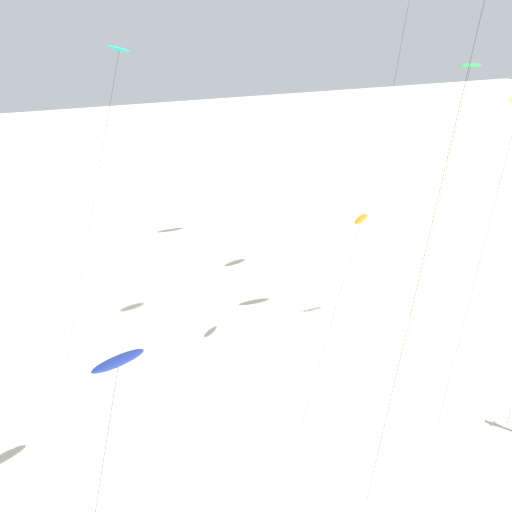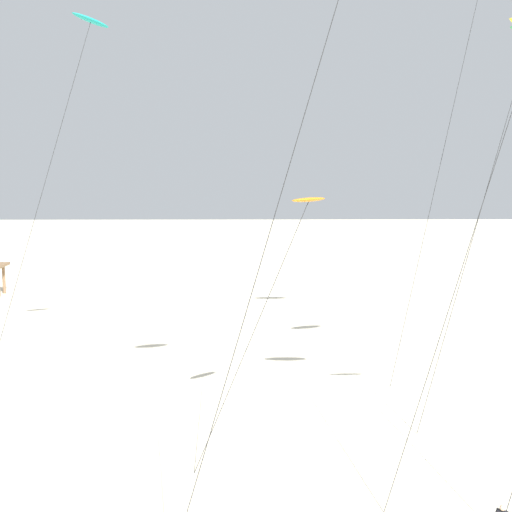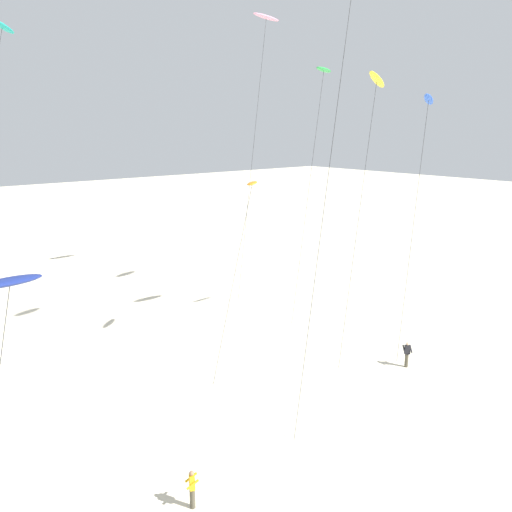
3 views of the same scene
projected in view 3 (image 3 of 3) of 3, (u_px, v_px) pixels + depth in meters
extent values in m
plane|color=beige|center=(364.00, 451.00, 24.25)|extent=(260.00, 260.00, 0.00)
ellipsoid|color=navy|center=(10.00, 282.00, 16.98)|extent=(2.98, 2.34, 0.69)
ellipsoid|color=green|center=(324.00, 70.00, 40.76)|extent=(2.68, 1.71, 0.42)
cylinder|color=#262626|center=(308.00, 196.00, 40.42)|extent=(5.52, 2.58, 19.03)
ellipsoid|color=teal|center=(2.00, 26.00, 30.47)|extent=(2.02, 1.83, 0.78)
cylinder|color=#262626|center=(328.00, 181.00, 25.68)|extent=(7.32, 3.41, 24.30)
ellipsoid|color=pink|center=(266.00, 17.00, 44.53)|extent=(3.19, 1.10, 0.52)
cylinder|color=#262626|center=(252.00, 161.00, 44.91)|extent=(5.26, 2.46, 23.82)
ellipsoid|color=yellow|center=(377.00, 79.00, 33.99)|extent=(2.69, 1.55, 1.21)
cylinder|color=#262626|center=(358.00, 222.00, 33.33)|extent=(5.86, 2.73, 17.67)
ellipsoid|color=orange|center=(252.00, 183.00, 32.54)|extent=(1.88, 1.79, 0.27)
cylinder|color=#262626|center=(233.00, 281.00, 31.55)|extent=(4.91, 2.29, 11.25)
ellipsoid|color=blue|center=(429.00, 99.00, 34.54)|extent=(2.06, 1.17, 0.92)
cylinder|color=#262626|center=(413.00, 229.00, 34.08)|extent=(5.11, 2.39, 16.48)
cylinder|color=#4C4738|center=(406.00, 360.00, 32.70)|extent=(0.22, 0.22, 0.88)
cube|color=black|center=(407.00, 350.00, 32.53)|extent=(0.39, 0.37, 0.58)
sphere|color=beige|center=(408.00, 344.00, 32.43)|extent=(0.20, 0.20, 0.20)
cylinder|color=black|center=(411.00, 349.00, 32.52)|extent=(0.39, 0.45, 0.39)
cylinder|color=black|center=(404.00, 349.00, 32.51)|extent=(0.39, 0.45, 0.39)
cylinder|color=#4C4738|center=(192.00, 498.00, 20.56)|extent=(0.22, 0.22, 0.88)
cube|color=gold|center=(192.00, 482.00, 20.39)|extent=(0.32, 0.39, 0.58)
sphere|color=#9E7051|center=(192.00, 473.00, 20.29)|extent=(0.20, 0.20, 0.20)
cylinder|color=gold|center=(193.00, 485.00, 20.17)|extent=(0.49, 0.29, 0.39)
cylinder|color=gold|center=(191.00, 477.00, 20.58)|extent=(0.49, 0.29, 0.39)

